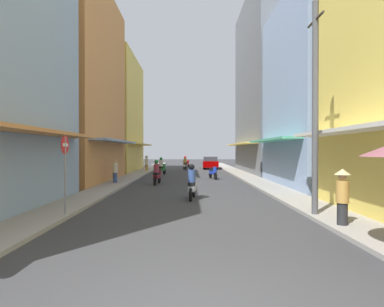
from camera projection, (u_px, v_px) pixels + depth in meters
The scene contains 19 objects.
ground_plane at pixel (189, 179), 24.32m from camera, with size 107.28×107.28×0.00m, color #38383A.
sidewalk_left at pixel (129, 178), 24.28m from camera, with size 1.66×56.77×0.12m, color #9E9991.
sidewalk_right at pixel (249, 178), 24.36m from camera, with size 1.66×56.77×0.12m, color #9E9991.
building_left_mid at pixel (66, 86), 21.53m from camera, with size 7.05×10.21×13.16m.
building_left_far at pixel (107, 115), 32.41m from camera, with size 7.05×10.05×11.68m.
building_right_mid at pixel (329, 93), 18.99m from camera, with size 7.05×8.93×11.30m.
building_right_far at pixel (276, 86), 30.61m from camera, with size 7.05×13.22×16.99m.
motorbike_silver at pixel (192, 183), 14.01m from camera, with size 0.55×1.81×1.58m.
motorbike_red at pixel (187, 163), 40.35m from camera, with size 0.68×1.77×0.96m.
motorbike_blue at pixel (213, 172), 23.90m from camera, with size 0.66×1.78×0.96m.
motorbike_white at pixel (185, 164), 34.80m from camera, with size 0.59×1.80×1.58m.
motorbike_green at pixel (162, 167), 27.77m from camera, with size 0.69×1.76×1.58m.
motorbike_maroon at pixel (157, 173), 20.15m from camera, with size 0.55×1.81×1.58m.
parked_car at pixel (210, 163), 37.12m from camera, with size 1.89×4.15×1.45m.
pedestrian_midway at pixel (115, 172), 20.12m from camera, with size 0.34×0.34×1.63m.
pedestrian_foreground at pixel (147, 163), 31.54m from camera, with size 0.44×0.44×1.68m.
pedestrian_far at pixel (342, 195), 8.67m from camera, with size 0.44×0.44×1.66m.
utility_pole at pixel (315, 107), 10.12m from camera, with size 0.20×1.20×6.97m.
street_sign_no_entry at pixel (65, 165), 10.02m from camera, with size 0.07×0.60×2.65m.
Camera 1 is at (-0.00, -3.92, 2.17)m, focal length 29.45 mm.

